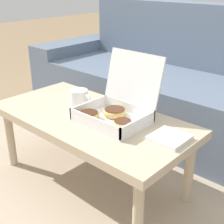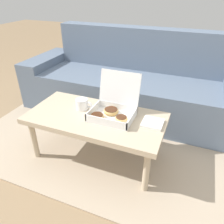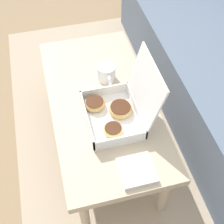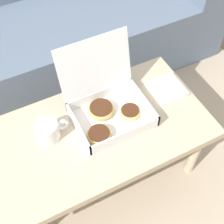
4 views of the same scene
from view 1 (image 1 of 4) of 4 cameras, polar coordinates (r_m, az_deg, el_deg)
The scene contains 7 objects.
ground_plane at distance 1.75m, azimuth -1.99°, elevation -11.65°, with size 12.00×12.00×0.00m, color #937756.
area_rug at distance 1.94m, azimuth 4.24°, elevation -7.72°, with size 2.38×1.73×0.01m, color tan.
couch at distance 2.18m, azimuth 12.29°, elevation 3.74°, with size 2.26×0.76×0.85m.
coffee_table at distance 1.53m, azimuth -3.95°, elevation -2.14°, with size 1.02×0.51×0.39m.
pastry_box at distance 1.46m, azimuth 0.42°, elevation 0.61°, with size 0.31×0.31×0.30m.
coffee_mug at distance 1.63m, azimuth -5.97°, elevation 2.63°, with size 0.14×0.09×0.08m.
napkin_stack at distance 1.31m, azimuth 10.46°, elevation -4.69°, with size 0.14×0.14×0.02m.
Camera 1 is at (1.01, -1.02, 1.01)m, focal length 50.00 mm.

